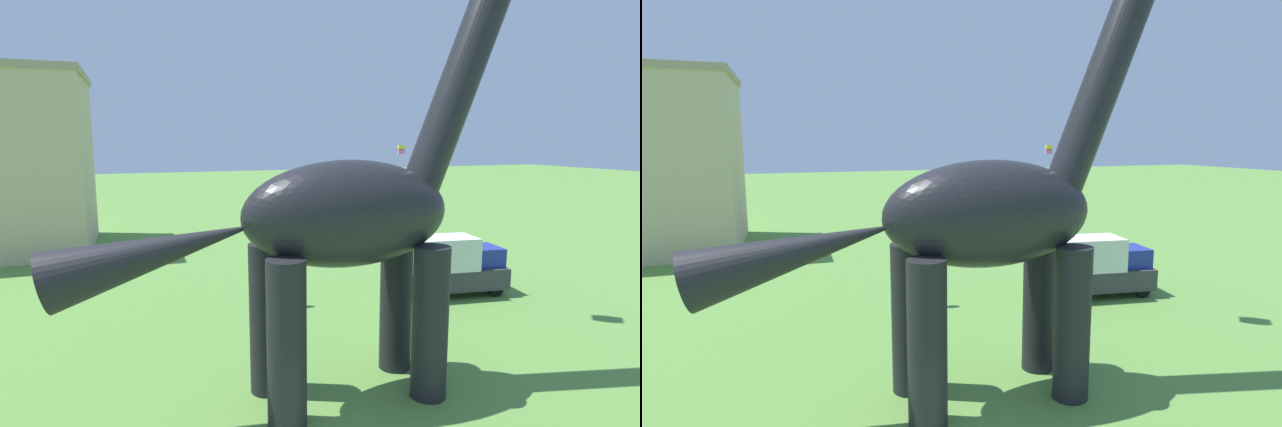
% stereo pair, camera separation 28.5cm
% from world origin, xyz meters
% --- Properties ---
extents(dinosaur_sculpture, '(15.78, 3.34, 16.49)m').
position_xyz_m(dinosaur_sculpture, '(2.28, 4.47, 5.96)').
color(dinosaur_sculpture, black).
rests_on(dinosaur_sculpture, ground_plane).
extents(parked_box_truck, '(5.85, 2.91, 3.20)m').
position_xyz_m(parked_box_truck, '(11.71, 11.98, 1.65)').
color(parked_box_truck, '#38383D').
rests_on(parked_box_truck, ground_plane).
extents(person_vendor_side, '(0.61, 0.27, 1.62)m').
position_xyz_m(person_vendor_side, '(3.37, 13.12, 0.98)').
color(person_vendor_side, '#2D3347').
rests_on(person_vendor_side, ground_plane).
extents(person_photographer, '(0.59, 0.26, 1.58)m').
position_xyz_m(person_photographer, '(7.28, 10.80, 0.96)').
color(person_photographer, black).
rests_on(person_photographer, ground_plane).
extents(kite_mid_center, '(0.55, 0.55, 0.64)m').
position_xyz_m(kite_mid_center, '(15.28, 23.74, 7.49)').
color(kite_mid_center, yellow).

